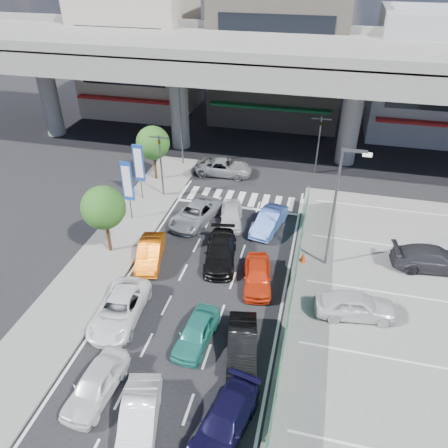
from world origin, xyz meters
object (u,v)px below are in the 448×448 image
(hatch_black_mid_right, at_px, (242,344))
(van_white_back_left, at_px, (96,384))
(taxi_orange_right, at_px, (257,275))
(traffic_cone, at_px, (303,257))
(traffic_light_right, at_px, (320,131))
(parked_sedan_white, at_px, (355,305))
(taxi_teal_mid, at_px, (196,332))
(signboard_near, at_px, (127,183))
(minivan_navy_back, at_px, (225,422))
(tree_near, at_px, (103,208))
(sedan_black_mid, at_px, (220,252))
(tree_far, at_px, (153,143))
(sedan_white_mid_left, at_px, (119,309))
(wagon_silver_front_left, at_px, (195,214))
(traffic_light_left, at_px, (160,151))
(kei_truck_front_right, at_px, (269,221))
(street_lamp_left, at_px, (182,114))
(parked_sedan_dgrey, at_px, (433,259))
(sedan_white_front_mid, at_px, (231,215))
(signboard_far, at_px, (139,165))
(crossing_wagon_silver, at_px, (224,167))
(street_lamp_right, at_px, (338,200))
(hatch_white_back_mid, at_px, (139,418))
(taxi_orange_left, at_px, (150,253))

(hatch_black_mid_right, bearing_deg, van_white_back_left, -157.68)
(taxi_orange_right, distance_m, traffic_cone, 3.78)
(traffic_light_right, height_order, parked_sedan_white, traffic_light_right)
(van_white_back_left, bearing_deg, taxi_teal_mid, 53.70)
(signboard_near, height_order, minivan_navy_back, signboard_near)
(tree_near, bearing_deg, sedan_black_mid, 5.74)
(tree_far, distance_m, hatch_black_mid_right, 20.37)
(sedan_white_mid_left, bearing_deg, wagon_silver_front_left, 79.75)
(traffic_light_left, relative_size, kei_truck_front_right, 1.24)
(street_lamp_left, bearing_deg, traffic_light_left, -88.80)
(sedan_black_mid, xyz_separation_m, taxi_orange_right, (2.72, -1.74, -0.00))
(sedan_black_mid, height_order, wagon_silver_front_left, sedan_black_mid)
(tree_near, bearing_deg, traffic_light_left, 84.29)
(tree_far, distance_m, van_white_back_left, 21.51)
(street_lamp_left, height_order, signboard_near, street_lamp_left)
(traffic_light_right, bearing_deg, sedan_white_mid_left, -114.09)
(sedan_black_mid, distance_m, parked_sedan_dgrey, 13.34)
(sedan_white_front_mid, distance_m, kei_truck_front_right, 2.80)
(taxi_teal_mid, distance_m, sedan_black_mid, 6.89)
(hatch_black_mid_right, height_order, parked_sedan_dgrey, parked_sedan_dgrey)
(signboard_far, relative_size, sedan_black_mid, 0.99)
(sedan_white_mid_left, relative_size, crossing_wagon_silver, 1.00)
(sedan_black_mid, bearing_deg, parked_sedan_white, -29.76)
(traffic_light_left, relative_size, sedan_white_front_mid, 1.33)
(street_lamp_right, relative_size, parked_sedan_dgrey, 1.58)
(street_lamp_right, height_order, taxi_teal_mid, street_lamp_right)
(street_lamp_right, xyz_separation_m, sedan_white_front_mid, (-7.11, 3.29, -4.10))
(van_white_back_left, relative_size, sedan_white_front_mid, 1.03)
(signboard_near, distance_m, van_white_back_left, 15.10)
(street_lamp_right, xyz_separation_m, street_lamp_left, (-13.50, 12.00, 0.00))
(tree_far, relative_size, taxi_orange_right, 1.19)
(tree_far, height_order, sedan_black_mid, tree_far)
(street_lamp_right, xyz_separation_m, wagon_silver_front_left, (-9.72, 2.82, -4.09))
(wagon_silver_front_left, distance_m, crossing_wagon_silver, 8.05)
(hatch_white_back_mid, relative_size, taxi_orange_left, 1.03)
(street_lamp_right, relative_size, hatch_white_back_mid, 1.91)
(van_white_back_left, bearing_deg, taxi_orange_right, 62.30)
(street_lamp_left, bearing_deg, tree_near, -92.76)
(traffic_light_left, xyz_separation_m, wagon_silver_front_left, (3.65, -3.18, -3.26))
(hatch_black_mid_right, bearing_deg, taxi_orange_left, 130.08)
(traffic_cone, bearing_deg, parked_sedan_dgrey, 8.95)
(taxi_orange_left, distance_m, parked_sedan_white, 12.87)
(wagon_silver_front_left, bearing_deg, crossing_wagon_silver, 102.03)
(sedan_white_mid_left, relative_size, wagon_silver_front_left, 1.02)
(taxi_teal_mid, distance_m, traffic_cone, 9.29)
(wagon_silver_front_left, bearing_deg, sedan_white_mid_left, -82.78)
(taxi_orange_left, xyz_separation_m, kei_truck_front_right, (6.85, 5.55, 0.02))
(traffic_light_right, relative_size, tree_far, 1.08)
(hatch_white_back_mid, xyz_separation_m, parked_sedan_white, (8.85, 8.99, 0.11))
(tree_far, height_order, wagon_silver_front_left, tree_far)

